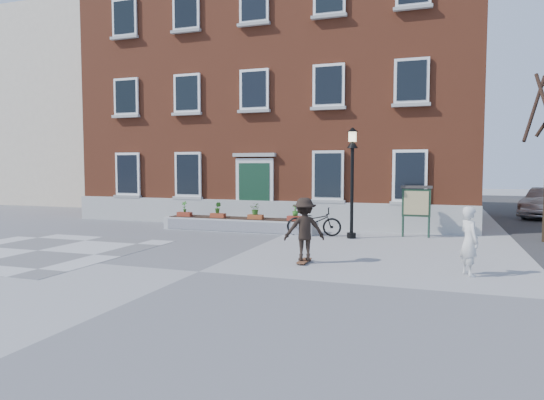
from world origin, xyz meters
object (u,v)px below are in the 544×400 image
at_px(bicycle, 314,222).
at_px(skateboarder, 304,229).
at_px(lamp_post, 352,167).
at_px(notice_board, 416,202).
at_px(bystander, 469,241).

height_order(bicycle, skateboarder, skateboarder).
xyz_separation_m(lamp_post, notice_board, (2.15, 1.00, -1.28)).
xyz_separation_m(bicycle, bystander, (5.04, -5.11, 0.29)).
bearing_deg(lamp_post, notice_board, 24.95).
bearing_deg(bystander, skateboarder, 61.31).
height_order(bicycle, notice_board, notice_board).
xyz_separation_m(bicycle, notice_board, (3.56, 0.88, 0.74)).
bearing_deg(notice_board, bystander, -76.20).
distance_m(bicycle, lamp_post, 2.46).
relative_size(lamp_post, skateboarder, 2.26).
height_order(lamp_post, notice_board, lamp_post).
bearing_deg(skateboarder, bystander, -2.25).
bearing_deg(bystander, notice_board, -12.64).
distance_m(bicycle, bystander, 7.18).
bearing_deg(bicycle, lamp_post, -104.82).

